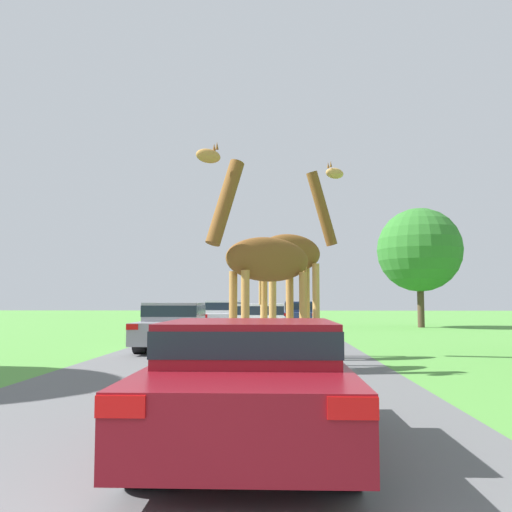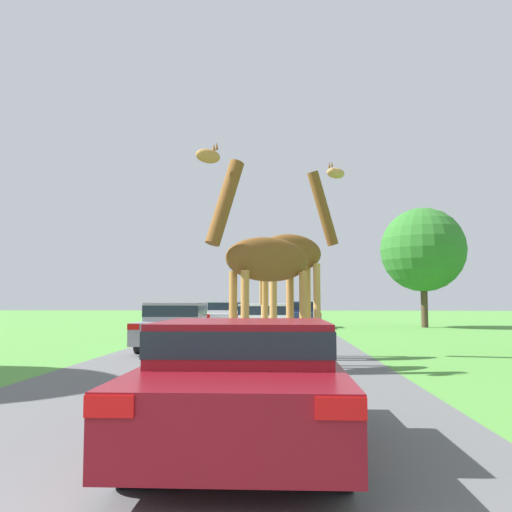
{
  "view_description": "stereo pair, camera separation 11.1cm",
  "coord_description": "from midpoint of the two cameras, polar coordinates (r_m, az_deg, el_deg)",
  "views": [
    {
      "loc": [
        1.08,
        -1.37,
        1.48
      ],
      "look_at": [
        0.65,
        10.52,
        2.46
      ],
      "focal_mm": 38.0,
      "sensor_mm": 36.0,
      "label": 1
    },
    {
      "loc": [
        1.19,
        -1.36,
        1.48
      ],
      "look_at": [
        0.65,
        10.52,
        2.46
      ],
      "focal_mm": 38.0,
      "sensor_mm": 36.0,
      "label": 2
    }
  ],
  "objects": [
    {
      "name": "car_lead_maroon",
      "position": [
        5.66,
        -1.23,
        -12.81
      ],
      "size": [
        1.87,
        3.95,
        1.27
      ],
      "color": "maroon",
      "rests_on": "ground"
    },
    {
      "name": "tree_far_right",
      "position": [
        31.66,
        16.73,
        0.61
      ],
      "size": [
        4.69,
        4.69,
        6.67
      ],
      "color": "#4C3828",
      "rests_on": "ground"
    },
    {
      "name": "car_queue_left",
      "position": [
        30.44,
        4.47,
        -6.07
      ],
      "size": [
        1.79,
        4.46,
        1.43
      ],
      "color": "navy",
      "rests_on": "ground"
    },
    {
      "name": "giraffe_companion",
      "position": [
        14.27,
        3.87,
        -0.34
      ],
      "size": [
        2.52,
        1.58,
        5.31
      ],
      "rotation": [
        0.0,
        0.0,
        -1.09
      ],
      "color": "tan",
      "rests_on": "ground"
    },
    {
      "name": "car_queue_right",
      "position": [
        20.55,
        0.32,
        -6.84
      ],
      "size": [
        1.92,
        4.0,
        1.36
      ],
      "color": "silver",
      "rests_on": "ground"
    },
    {
      "name": "car_far_ahead",
      "position": [
        24.84,
        -3.37,
        -6.31
      ],
      "size": [
        1.81,
        3.96,
        1.48
      ],
      "color": "silver",
      "rests_on": "ground"
    },
    {
      "name": "giraffe_near_road",
      "position": [
        11.84,
        0.47,
        -0.59
      ],
      "size": [
        2.6,
        1.92,
        4.81
      ],
      "rotation": [
        0.0,
        0.0,
        2.15
      ],
      "color": "#B77F3D",
      "rests_on": "ground"
    },
    {
      "name": "car_verge_right",
      "position": [
        16.76,
        -8.74,
        -7.16
      ],
      "size": [
        1.78,
        4.36,
        1.42
      ],
      "color": "gray",
      "rests_on": "ground"
    },
    {
      "name": "road",
      "position": [
        31.42,
        -0.0,
        -7.42
      ],
      "size": [
        7.16,
        120.0,
        0.0
      ],
      "color": "#5B5B5E",
      "rests_on": "ground"
    }
  ]
}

